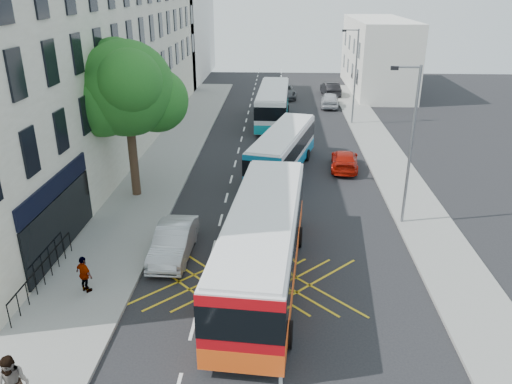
# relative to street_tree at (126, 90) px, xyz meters

# --- Properties ---
(pavement_left) EXTENTS (5.00, 70.00, 0.15)m
(pavement_left) POSITION_rel_street_tree_xyz_m (0.01, 0.03, -6.22)
(pavement_left) COLOR gray
(pavement_left) RESTS_ON ground
(pavement_right) EXTENTS (3.00, 70.00, 0.15)m
(pavement_right) POSITION_rel_street_tree_xyz_m (16.01, 0.03, -6.22)
(pavement_right) COLOR gray
(pavement_right) RESTS_ON ground
(terrace_main) EXTENTS (8.30, 45.00, 13.50)m
(terrace_main) POSITION_rel_street_tree_xyz_m (-5.49, 9.52, 0.46)
(terrace_main) COLOR beige
(terrace_main) RESTS_ON ground
(terrace_far) EXTENTS (8.00, 20.00, 10.00)m
(terrace_far) POSITION_rel_street_tree_xyz_m (-5.49, 40.03, -1.29)
(terrace_far) COLOR silver
(terrace_far) RESTS_ON ground
(building_right) EXTENTS (6.00, 18.00, 8.00)m
(building_right) POSITION_rel_street_tree_xyz_m (19.51, 33.03, -2.29)
(building_right) COLOR silver
(building_right) RESTS_ON ground
(street_tree) EXTENTS (6.30, 5.70, 8.80)m
(street_tree) POSITION_rel_street_tree_xyz_m (0.00, 0.00, 0.00)
(street_tree) COLOR #382619
(street_tree) RESTS_ON pavement_left
(lamp_near) EXTENTS (1.45, 0.15, 8.00)m
(lamp_near) POSITION_rel_street_tree_xyz_m (14.71, -2.97, -1.68)
(lamp_near) COLOR slate
(lamp_near) RESTS_ON pavement_right
(lamp_far) EXTENTS (1.45, 0.15, 8.00)m
(lamp_far) POSITION_rel_street_tree_xyz_m (14.71, 17.03, -1.68)
(lamp_far) COLOR slate
(lamp_far) RESTS_ON pavement_right
(railings) EXTENTS (0.08, 5.60, 1.14)m
(railings) POSITION_rel_street_tree_xyz_m (-1.19, -9.67, -5.57)
(railings) COLOR black
(railings) RESTS_ON pavement_left
(bus_near) EXTENTS (3.73, 12.07, 3.34)m
(bus_near) POSITION_rel_street_tree_xyz_m (7.74, -8.74, -4.53)
(bus_near) COLOR silver
(bus_near) RESTS_ON ground
(bus_mid) EXTENTS (4.69, 10.25, 2.81)m
(bus_mid) POSITION_rel_street_tree_xyz_m (8.59, 4.58, -4.81)
(bus_mid) COLOR silver
(bus_mid) RESTS_ON ground
(bus_far) EXTENTS (3.02, 11.13, 3.11)m
(bus_far) POSITION_rel_street_tree_xyz_m (7.75, 17.58, -4.66)
(bus_far) COLOR silver
(bus_far) RESTS_ON ground
(parked_car_silver) EXTENTS (1.66, 4.51, 1.48)m
(parked_car_silver) POSITION_rel_street_tree_xyz_m (3.61, -6.81, -5.55)
(parked_car_silver) COLOR #B4B8BD
(parked_car_silver) RESTS_ON ground
(red_hatchback) EXTENTS (2.20, 4.49, 1.25)m
(red_hatchback) POSITION_rel_street_tree_xyz_m (12.78, 5.36, -5.66)
(red_hatchback) COLOR #AA1407
(red_hatchback) RESTS_ON ground
(distant_car_grey) EXTENTS (2.95, 5.37, 1.42)m
(distant_car_grey) POSITION_rel_street_tree_xyz_m (8.76, 28.08, -5.58)
(distant_car_grey) COLOR #44474C
(distant_car_grey) RESTS_ON ground
(distant_car_silver) EXTENTS (2.11, 4.49, 1.49)m
(distant_car_silver) POSITION_rel_street_tree_xyz_m (13.43, 23.82, -5.55)
(distant_car_silver) COLOR #B0B2B8
(distant_car_silver) RESTS_ON ground
(distant_car_dark) EXTENTS (2.07, 4.72, 1.51)m
(distant_car_dark) POSITION_rel_street_tree_xyz_m (14.01, 29.45, -5.54)
(distant_car_dark) COLOR black
(distant_car_dark) RESTS_ON ground
(pedestrian_far) EXTENTS (0.98, 0.82, 1.57)m
(pedestrian_far) POSITION_rel_street_tree_xyz_m (0.69, -10.05, -5.36)
(pedestrian_far) COLOR gray
(pedestrian_far) RESTS_ON pavement_left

